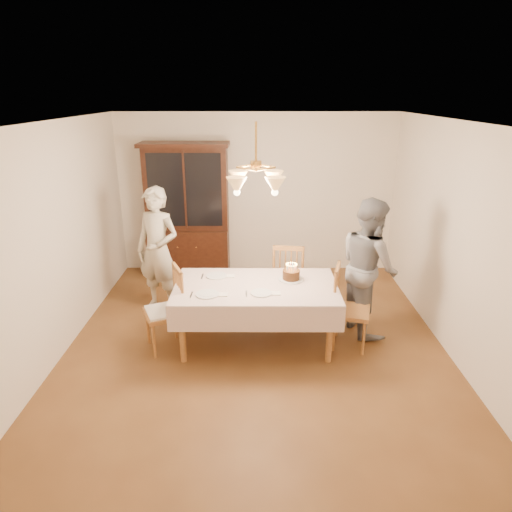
{
  "coord_description": "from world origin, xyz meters",
  "views": [
    {
      "loc": [
        0.01,
        -4.89,
        2.89
      ],
      "look_at": [
        0.0,
        0.2,
        1.05
      ],
      "focal_mm": 32.0,
      "sensor_mm": 36.0,
      "label": 1
    }
  ],
  "objects_px": {
    "china_hutch": "(188,213)",
    "birthday_cake": "(291,275)",
    "chair_far_side": "(288,280)",
    "elderly_woman": "(158,251)",
    "dining_table": "(256,291)"
  },
  "relations": [
    {
      "from": "china_hutch",
      "to": "birthday_cake",
      "type": "height_order",
      "value": "china_hutch"
    },
    {
      "from": "china_hutch",
      "to": "chair_far_side",
      "type": "height_order",
      "value": "china_hutch"
    },
    {
      "from": "elderly_woman",
      "to": "birthday_cake",
      "type": "relative_size",
      "value": 5.78
    },
    {
      "from": "dining_table",
      "to": "elderly_woman",
      "type": "bearing_deg",
      "value": 145.54
    },
    {
      "from": "chair_far_side",
      "to": "elderly_woman",
      "type": "bearing_deg",
      "value": 179.5
    },
    {
      "from": "china_hutch",
      "to": "chair_far_side",
      "type": "bearing_deg",
      "value": -41.19
    },
    {
      "from": "dining_table",
      "to": "elderly_woman",
      "type": "relative_size",
      "value": 1.1
    },
    {
      "from": "chair_far_side",
      "to": "china_hutch",
      "type": "bearing_deg",
      "value": 138.81
    },
    {
      "from": "dining_table",
      "to": "birthday_cake",
      "type": "bearing_deg",
      "value": 21.21
    },
    {
      "from": "china_hutch",
      "to": "elderly_woman",
      "type": "relative_size",
      "value": 1.25
    },
    {
      "from": "dining_table",
      "to": "china_hutch",
      "type": "height_order",
      "value": "china_hutch"
    },
    {
      "from": "chair_far_side",
      "to": "birthday_cake",
      "type": "distance_m",
      "value": 0.82
    },
    {
      "from": "dining_table",
      "to": "elderly_woman",
      "type": "xyz_separation_m",
      "value": [
        -1.33,
        0.91,
        0.18
      ]
    },
    {
      "from": "china_hutch",
      "to": "elderly_woman",
      "type": "distance_m",
      "value": 1.37
    },
    {
      "from": "birthday_cake",
      "to": "elderly_woman",
      "type": "bearing_deg",
      "value": 156.88
    }
  ]
}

